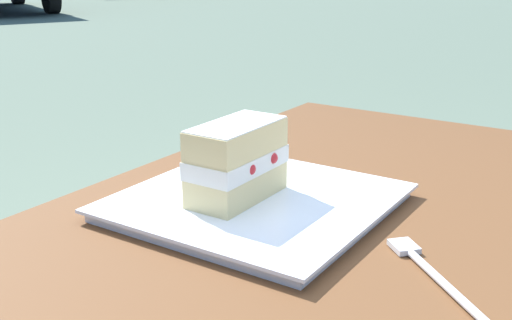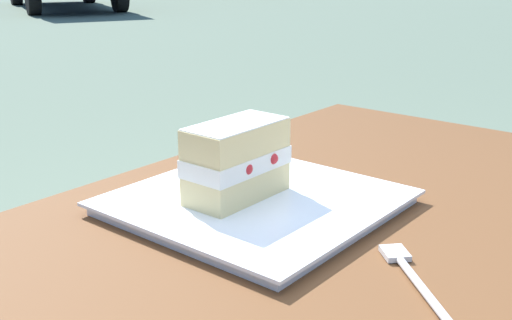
% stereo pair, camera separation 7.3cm
% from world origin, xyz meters
% --- Properties ---
extents(dessert_plate, '(0.29, 0.29, 0.02)m').
position_xyz_m(dessert_plate, '(-0.11, -0.21, 0.72)').
color(dessert_plate, white).
rests_on(dessert_plate, patio_table).
extents(cake_slice, '(0.13, 0.08, 0.09)m').
position_xyz_m(cake_slice, '(-0.09, -0.22, 0.77)').
color(cake_slice, '#EAD18C').
rests_on(cake_slice, dessert_plate).
extents(dessert_fork, '(0.13, 0.14, 0.01)m').
position_xyz_m(dessert_fork, '(-0.06, 0.02, 0.72)').
color(dessert_fork, silver).
rests_on(dessert_fork, patio_table).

